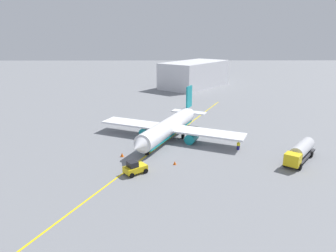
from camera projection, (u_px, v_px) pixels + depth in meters
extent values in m
plane|color=slate|center=(168.00, 140.00, 64.75)|extent=(400.00, 400.00, 0.00)
cylinder|color=white|center=(168.00, 127.00, 63.96)|extent=(21.99, 12.49, 3.48)
cube|color=teal|center=(168.00, 132.00, 64.24)|extent=(20.59, 11.41, 0.98)
cone|color=white|center=(139.00, 147.00, 52.99)|extent=(4.24, 4.34, 3.34)
cone|color=white|center=(190.00, 112.00, 75.38)|extent=(5.22, 4.51, 2.96)
cube|color=teal|center=(189.00, 97.00, 73.74)|extent=(3.06, 1.65, 5.20)
cube|color=white|center=(189.00, 112.00, 74.82)|extent=(5.66, 8.64, 0.24)
cube|color=white|center=(170.00, 128.00, 64.96)|extent=(17.41, 30.73, 0.36)
cylinder|color=teal|center=(192.00, 138.00, 62.61)|extent=(3.78, 3.23, 2.10)
cylinder|color=teal|center=(147.00, 132.00, 66.64)|extent=(3.78, 3.23, 2.10)
cylinder|color=#4C4C51|center=(147.00, 149.00, 56.20)|extent=(0.24, 0.24, 1.15)
cylinder|color=black|center=(147.00, 152.00, 56.36)|extent=(1.17, 0.82, 1.10)
cylinder|color=#4C4C51|center=(183.00, 133.00, 65.17)|extent=(0.24, 0.24, 1.15)
cylinder|color=black|center=(183.00, 136.00, 65.34)|extent=(1.17, 0.82, 1.10)
cylinder|color=#4C4C51|center=(161.00, 130.00, 67.19)|extent=(0.24, 0.24, 1.15)
cylinder|color=black|center=(161.00, 133.00, 67.35)|extent=(1.17, 0.82, 1.10)
cube|color=#2D2D33|center=(300.00, 156.00, 54.11)|extent=(9.52, 8.35, 0.30)
cube|color=yellow|center=(293.00, 160.00, 50.30)|extent=(3.06, 3.12, 2.00)
cube|color=black|center=(291.00, 159.00, 49.51)|extent=(1.38, 1.66, 0.90)
cylinder|color=silver|center=(302.00, 148.00, 54.18)|extent=(7.22, 6.44, 2.30)
cylinder|color=black|center=(300.00, 167.00, 50.18)|extent=(1.08, 0.96, 1.10)
cylinder|color=black|center=(285.00, 163.00, 51.66)|extent=(1.08, 0.96, 1.10)
cylinder|color=black|center=(312.00, 154.00, 55.36)|extent=(1.08, 0.96, 1.10)
cylinder|color=black|center=(297.00, 151.00, 56.84)|extent=(1.08, 0.96, 1.10)
cube|color=yellow|center=(135.00, 169.00, 48.83)|extent=(3.79, 4.07, 0.90)
cube|color=black|center=(132.00, 164.00, 48.27)|extent=(2.12, 2.09, 0.90)
cylinder|color=black|center=(139.00, 167.00, 50.48)|extent=(0.73, 0.82, 0.80)
cylinder|color=black|center=(146.00, 171.00, 48.97)|extent=(0.73, 0.82, 0.80)
cylinder|color=black|center=(125.00, 171.00, 48.94)|extent=(0.73, 0.82, 0.80)
cylinder|color=black|center=(132.00, 176.00, 47.43)|extent=(0.73, 0.82, 0.80)
cube|color=navy|center=(238.00, 148.00, 58.95)|extent=(0.50, 0.54, 0.85)
cube|color=yellow|center=(238.00, 144.00, 58.74)|extent=(0.58, 0.63, 0.60)
sphere|color=tan|center=(239.00, 142.00, 58.61)|extent=(0.24, 0.24, 0.24)
cone|color=#F2590F|center=(122.00, 155.00, 55.67)|extent=(0.66, 0.66, 0.73)
cone|color=#F2590F|center=(175.00, 163.00, 52.32)|extent=(0.55, 0.55, 0.61)
cube|color=silver|center=(195.00, 74.00, 128.38)|extent=(34.27, 31.48, 10.37)
cube|color=#4C515B|center=(179.00, 76.00, 133.35)|extent=(17.44, 13.63, 6.84)
cube|color=yellow|center=(168.00, 140.00, 64.75)|extent=(74.40, 33.97, 0.01)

